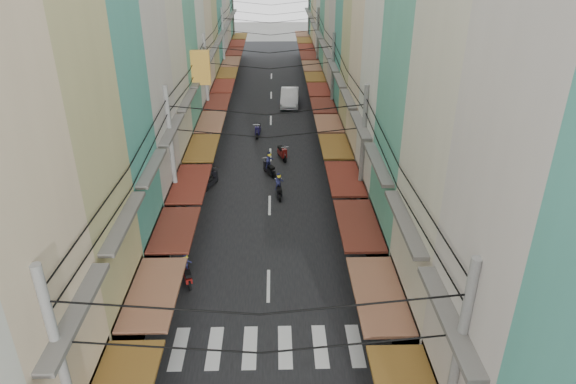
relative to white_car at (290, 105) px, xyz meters
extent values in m
plane|color=#63625E|center=(-1.80, -26.57, 0.00)|extent=(160.00, 160.00, 0.00)
cube|color=black|center=(-1.80, -6.57, 0.01)|extent=(10.00, 80.00, 0.02)
cube|color=slate|center=(-8.30, -6.57, 0.03)|extent=(3.00, 80.00, 0.06)
cube|color=slate|center=(4.70, -6.57, 0.03)|extent=(3.00, 80.00, 0.06)
cube|color=silver|center=(-5.30, -32.57, 0.03)|extent=(0.55, 2.40, 0.01)
cube|color=silver|center=(-3.90, -32.57, 0.03)|extent=(0.55, 2.40, 0.01)
cube|color=silver|center=(-2.50, -32.57, 0.03)|extent=(0.55, 2.40, 0.01)
cube|color=silver|center=(-1.10, -32.57, 0.03)|extent=(0.55, 2.40, 0.01)
cube|color=silver|center=(0.30, -32.57, 0.03)|extent=(0.55, 2.40, 0.01)
cube|color=silver|center=(1.70, -32.57, 0.03)|extent=(0.55, 2.40, 0.01)
cube|color=#595651|center=(-6.55, -37.54, 6.00)|extent=(0.50, 4.24, 0.15)
cube|color=tan|center=(-9.80, -32.83, 7.90)|extent=(6.00, 4.70, 15.81)
cube|color=black|center=(-7.40, -32.83, 1.60)|extent=(1.20, 4.52, 3.20)
cube|color=brown|center=(-5.90, -32.83, 3.00)|extent=(1.80, 4.33, 0.12)
cube|color=#595651|center=(-6.55, -32.83, 6.00)|extent=(0.50, 4.23, 0.15)
cube|color=teal|center=(-9.80, -28.33, 9.62)|extent=(6.00, 4.30, 19.25)
cube|color=black|center=(-7.40, -28.33, 1.60)|extent=(1.20, 4.13, 3.20)
cube|color=#5D251A|center=(-5.90, -28.33, 3.00)|extent=(1.80, 3.96, 0.12)
cube|color=#595651|center=(-6.55, -28.33, 6.00)|extent=(0.50, 3.87, 0.15)
cube|color=#B7AFA7|center=(-9.80, -23.61, 10.47)|extent=(6.00, 5.14, 20.93)
cube|color=black|center=(-7.40, -23.61, 1.60)|extent=(1.20, 4.94, 3.20)
cube|color=maroon|center=(-5.90, -23.61, 3.00)|extent=(1.80, 4.73, 0.12)
cube|color=#595651|center=(-6.55, -23.61, 6.00)|extent=(0.50, 4.63, 0.15)
cube|color=beige|center=(-9.80, -18.57, 8.72)|extent=(6.00, 4.95, 17.43)
cube|color=black|center=(-7.40, -18.57, 1.60)|extent=(1.20, 4.75, 3.20)
cube|color=brown|center=(-5.90, -18.57, 3.00)|extent=(1.80, 4.56, 0.12)
cube|color=#595651|center=(-6.55, -18.57, 6.00)|extent=(0.50, 4.46, 0.15)
cube|color=#529E83|center=(-9.80, -13.59, 8.16)|extent=(6.00, 4.99, 16.32)
cube|color=black|center=(-7.40, -13.59, 1.60)|extent=(1.20, 4.80, 3.20)
cube|color=brown|center=(-5.90, -13.59, 3.00)|extent=(1.80, 4.60, 0.12)
cube|color=#595651|center=(-6.55, -13.59, 6.00)|extent=(0.50, 4.50, 0.15)
cube|color=black|center=(-7.40, -8.77, 1.60)|extent=(1.20, 4.46, 3.20)
cube|color=#5D251A|center=(-5.90, -8.77, 3.00)|extent=(1.80, 4.27, 0.12)
cube|color=#595651|center=(-6.55, -8.77, 6.00)|extent=(0.50, 4.18, 0.15)
cube|color=black|center=(-7.40, -4.00, 1.60)|extent=(1.20, 4.70, 3.20)
cube|color=maroon|center=(-5.90, -4.00, 3.00)|extent=(1.80, 4.50, 0.12)
cube|color=#595651|center=(-6.55, -4.00, 6.00)|extent=(0.50, 4.40, 0.15)
cube|color=tan|center=(-9.80, 0.70, 9.22)|extent=(6.00, 4.52, 18.44)
cube|color=black|center=(-7.40, 0.70, 1.60)|extent=(1.20, 4.34, 3.20)
cube|color=brown|center=(-5.90, 0.70, 3.00)|extent=(1.80, 4.16, 0.12)
cube|color=#595651|center=(-6.55, 0.70, 6.00)|extent=(0.50, 4.07, 0.15)
cube|color=black|center=(-7.40, 5.56, 1.60)|extent=(1.20, 4.99, 3.20)
cube|color=brown|center=(-5.90, 5.56, 3.00)|extent=(1.80, 4.78, 0.12)
cube|color=#595651|center=(-6.55, 5.56, 6.00)|extent=(0.50, 4.68, 0.15)
cube|color=black|center=(-7.40, 10.63, 1.60)|extent=(1.20, 4.74, 3.20)
cube|color=#5D251A|center=(-5.90, 10.63, 3.00)|extent=(1.80, 4.55, 0.12)
cube|color=#595651|center=(-6.55, 10.63, 6.00)|extent=(0.50, 4.45, 0.15)
cube|color=black|center=(-7.40, 15.58, 1.60)|extent=(1.20, 4.76, 3.20)
cube|color=maroon|center=(-5.90, 15.58, 3.00)|extent=(1.80, 4.56, 0.12)
cube|color=#595651|center=(-6.55, 15.58, 6.00)|extent=(0.50, 4.46, 0.15)
cube|color=black|center=(-7.40, 20.58, 1.60)|extent=(1.20, 4.84, 3.20)
cube|color=brown|center=(-5.90, 20.58, 3.00)|extent=(1.80, 4.64, 0.12)
cube|color=#595651|center=(-6.55, 20.58, 6.00)|extent=(0.50, 4.54, 0.15)
cube|color=#553C13|center=(-6.20, -14.57, 7.00)|extent=(1.20, 0.40, 2.20)
cube|color=#595651|center=(2.95, -37.97, 6.00)|extent=(0.50, 4.25, 0.15)
cube|color=beige|center=(6.20, -33.12, 11.19)|extent=(6.00, 4.97, 22.38)
cube|color=black|center=(3.80, -33.12, 1.60)|extent=(1.20, 4.78, 3.20)
cube|color=brown|center=(2.30, -33.12, 3.00)|extent=(1.80, 4.58, 0.12)
cube|color=#595651|center=(2.95, -33.12, 6.00)|extent=(0.50, 4.48, 0.15)
cube|color=#529E83|center=(6.20, -28.12, 7.54)|extent=(6.00, 5.03, 15.08)
cube|color=black|center=(3.80, -28.12, 1.60)|extent=(1.20, 4.83, 3.20)
cube|color=#5D251A|center=(2.30, -28.12, 3.00)|extent=(1.80, 4.63, 0.12)
cube|color=#595651|center=(2.95, -28.12, 6.00)|extent=(0.50, 4.53, 0.15)
cube|color=silver|center=(6.20, -23.20, 10.83)|extent=(6.00, 4.79, 21.66)
cube|color=black|center=(3.80, -23.20, 1.60)|extent=(1.20, 4.60, 3.20)
cube|color=maroon|center=(2.30, -23.20, 3.00)|extent=(1.80, 4.41, 0.12)
cube|color=#595651|center=(2.95, -23.20, 6.00)|extent=(0.50, 4.31, 0.15)
cube|color=beige|center=(6.20, -18.55, 10.37)|extent=(6.00, 4.52, 20.74)
cube|color=black|center=(3.80, -18.55, 1.60)|extent=(1.20, 4.34, 3.20)
cube|color=brown|center=(2.30, -18.55, 3.00)|extent=(1.80, 4.16, 0.12)
cube|color=#595651|center=(2.95, -18.55, 6.00)|extent=(0.50, 4.07, 0.15)
cube|color=tan|center=(6.20, -14.22, 7.06)|extent=(6.00, 4.12, 14.13)
cube|color=black|center=(3.80, -14.22, 1.60)|extent=(1.20, 3.96, 3.20)
cube|color=brown|center=(2.30, -14.22, 3.00)|extent=(1.80, 3.79, 0.12)
cube|color=#595651|center=(2.95, -14.22, 6.00)|extent=(0.50, 3.71, 0.15)
cube|color=teal|center=(6.20, -9.96, 8.84)|extent=(6.00, 4.40, 17.68)
cube|color=black|center=(3.80, -9.96, 1.60)|extent=(1.20, 4.23, 3.20)
cube|color=#5D251A|center=(2.30, -9.96, 3.00)|extent=(1.80, 4.05, 0.12)
cube|color=#595651|center=(2.95, -9.96, 6.00)|extent=(0.50, 3.96, 0.15)
cube|color=black|center=(3.80, -5.44, 1.60)|extent=(1.20, 4.45, 3.20)
cube|color=maroon|center=(2.30, -5.44, 3.00)|extent=(1.80, 4.26, 0.12)
cube|color=#595651|center=(2.95, -5.44, 6.00)|extent=(0.50, 4.17, 0.15)
cube|color=black|center=(3.80, -1.12, 1.60)|extent=(1.20, 3.84, 3.20)
cube|color=brown|center=(2.30, -1.12, 3.00)|extent=(1.80, 3.68, 0.12)
cube|color=#595651|center=(2.95, -1.12, 6.00)|extent=(0.50, 3.60, 0.15)
cube|color=black|center=(3.80, 3.38, 1.60)|extent=(1.20, 4.81, 3.20)
cube|color=brown|center=(2.30, 3.38, 3.00)|extent=(1.80, 4.61, 0.12)
cube|color=#595651|center=(2.95, 3.38, 6.00)|extent=(0.50, 4.51, 0.15)
cube|color=black|center=(3.80, 8.39, 1.60)|extent=(1.20, 4.80, 3.20)
cube|color=#5D251A|center=(2.30, 8.39, 3.00)|extent=(1.80, 4.60, 0.12)
cube|color=#595651|center=(2.95, 8.39, 6.00)|extent=(0.50, 4.50, 0.15)
cube|color=black|center=(3.80, 13.05, 1.60)|extent=(1.20, 4.15, 3.20)
cube|color=maroon|center=(2.30, 13.05, 3.00)|extent=(1.80, 3.97, 0.12)
cube|color=#595651|center=(2.95, 13.05, 6.00)|extent=(0.50, 3.89, 0.15)
cube|color=black|center=(3.80, 17.37, 1.60)|extent=(1.20, 4.16, 3.20)
cube|color=brown|center=(2.30, 17.37, 3.00)|extent=(1.80, 3.99, 0.12)
cube|color=#595651|center=(2.95, 17.37, 6.00)|extent=(0.50, 3.90, 0.15)
cube|color=teal|center=(6.20, 21.98, 7.17)|extent=(6.00, 4.88, 14.34)
cube|color=black|center=(3.80, 21.98, 1.60)|extent=(1.20, 4.68, 3.20)
cube|color=brown|center=(2.30, 21.98, 3.00)|extent=(1.80, 4.49, 0.12)
cube|color=#595651|center=(2.95, 21.98, 6.00)|extent=(0.50, 4.39, 0.15)
cylinder|color=gray|center=(-6.70, -23.57, 4.10)|extent=(0.26, 0.26, 8.20)
cylinder|color=gray|center=(3.10, -23.57, 4.10)|extent=(0.26, 0.26, 8.20)
cylinder|color=gray|center=(-6.70, -8.57, 4.10)|extent=(0.26, 0.26, 8.20)
cylinder|color=gray|center=(3.10, -8.57, 4.10)|extent=(0.26, 0.26, 8.20)
cylinder|color=gray|center=(-6.70, 6.43, 4.10)|extent=(0.26, 0.26, 8.20)
cylinder|color=gray|center=(3.10, 6.43, 4.10)|extent=(0.26, 0.26, 8.20)
cylinder|color=gray|center=(-6.70, 21.43, 4.10)|extent=(0.26, 0.26, 8.20)
cylinder|color=gray|center=(3.10, 21.43, 4.10)|extent=(0.26, 0.26, 8.20)
imported|color=silver|center=(0.00, 0.00, 0.00)|extent=(5.67, 2.48, 1.96)
imported|color=black|center=(4.26, -29.35, 0.00)|extent=(1.89, 1.15, 1.22)
cylinder|color=black|center=(-5.60, -27.63, 0.23)|extent=(0.09, 0.46, 0.46)
cylinder|color=black|center=(-5.60, -28.78, 0.23)|extent=(0.09, 0.46, 0.46)
cube|color=maroon|center=(-5.60, -28.20, 0.37)|extent=(0.30, 1.02, 0.25)
cube|color=black|center=(-5.60, -28.42, 0.64)|extent=(0.28, 0.49, 0.16)
cube|color=maroon|center=(-5.60, -27.72, 0.57)|extent=(0.27, 0.25, 0.49)
imported|color=#20224C|center=(-5.60, -28.20, 0.49)|extent=(0.47, 0.33, 1.17)
sphere|color=gold|center=(-5.60, -28.20, 1.37)|extent=(0.25, 0.25, 0.25)
cylinder|color=black|center=(-1.21, -18.92, 0.24)|extent=(0.09, 0.47, 0.47)
cylinder|color=black|center=(-1.21, -20.10, 0.24)|extent=(0.09, 0.47, 0.47)
cube|color=black|center=(-1.21, -19.51, 0.38)|extent=(0.31, 1.05, 0.25)
cube|color=black|center=(-1.21, -19.74, 0.66)|extent=(0.29, 0.50, 0.16)
cube|color=black|center=(-1.21, -19.01, 0.59)|extent=(0.27, 0.25, 0.50)
imported|color=#20224C|center=(-1.21, -19.51, 0.50)|extent=(0.48, 0.34, 1.21)
sphere|color=gold|center=(-1.21, -19.51, 1.41)|extent=(0.25, 0.25, 0.25)
cylinder|color=black|center=(-1.82, -15.59, 0.25)|extent=(0.10, 0.49, 0.49)
cylinder|color=black|center=(-1.82, -16.83, 0.25)|extent=(0.10, 0.49, 0.49)
cube|color=black|center=(-1.82, -16.21, 0.40)|extent=(0.32, 1.09, 0.27)
cube|color=black|center=(-1.82, -16.45, 0.68)|extent=(0.30, 0.52, 0.17)
cube|color=black|center=(-1.82, -15.69, 0.62)|extent=(0.29, 0.27, 0.52)
imported|color=#20224C|center=(-1.82, -16.21, 0.52)|extent=(0.50, 0.36, 1.26)
sphere|color=gold|center=(-1.82, -16.21, 1.47)|extent=(0.27, 0.27, 0.27)
cylinder|color=black|center=(-0.94, -12.66, 0.28)|extent=(0.11, 0.56, 0.56)
cylinder|color=black|center=(-0.94, -14.05, 0.28)|extent=(0.11, 0.56, 0.56)
cube|color=maroon|center=(-0.94, -13.35, 0.45)|extent=(0.36, 1.23, 0.30)
cube|color=black|center=(-0.94, -13.62, 0.77)|extent=(0.34, 0.59, 0.19)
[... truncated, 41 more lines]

